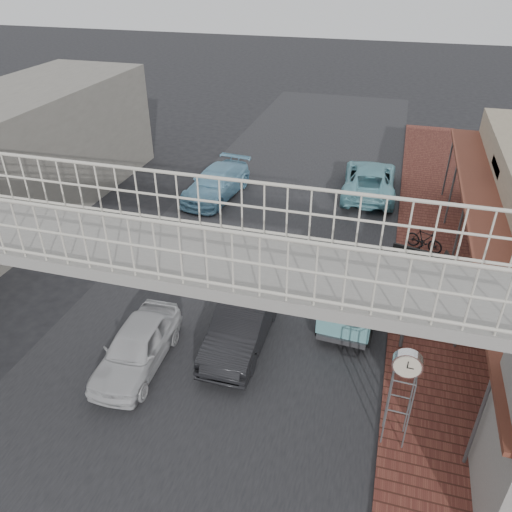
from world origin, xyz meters
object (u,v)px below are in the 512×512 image
Objects in this scene: angkot_curb at (370,179)px; angkot_van at (353,290)px; motorcycle_far at (424,239)px; arrow_sign at (448,276)px; motorcycle_near at (405,252)px; white_hatchback at (137,347)px; street_clock at (407,368)px; dark_sedan at (242,324)px; angkot_far at (216,183)px.

angkot_van is at bearing 89.13° from angkot_curb.
arrow_sign reaches higher than motorcycle_far.
angkot_curb is 2.61× the size of motorcycle_near.
angkot_van is 5.34m from motorcycle_far.
street_clock is (6.97, -0.68, 1.69)m from white_hatchback.
angkot_far is (-4.20, 9.52, -0.00)m from dark_sedan.
angkot_van reaches higher than angkot_far.
motorcycle_far is (2.21, 4.84, -0.54)m from angkot_van.
white_hatchback is 1.03× the size of angkot_van.
street_clock is at bearing -7.59° from white_hatchback.
angkot_far reaches higher than motorcycle_near.
angkot_far is 3.14× the size of motorcycle_far.
angkot_curb is at bearing 10.05° from motorcycle_near.
arrow_sign is at bearing 15.01° from white_hatchback.
arrow_sign reaches higher than angkot_curb.
angkot_curb is (2.66, 11.80, 0.04)m from dark_sedan.
dark_sedan is 1.15× the size of angkot_van.
street_clock is (8.66, -11.88, 1.65)m from angkot_far.
angkot_curb reaches higher than motorcycle_far.
angkot_far is 1.30× the size of angkot_van.
angkot_curb reaches higher than motorcycle_near.
street_clock is 3.25m from arrow_sign.
arrow_sign reaches higher than motorcycle_near.
motorcycle_far is 6.56m from arrow_sign.
white_hatchback is 0.72× the size of angkot_curb.
motorcycle_far is (2.50, -4.94, -0.17)m from angkot_curb.
arrow_sign reaches higher than angkot_van.
motorcycle_near is (6.97, 7.27, -0.01)m from white_hatchback.
arrow_sign reaches higher than angkot_far.
angkot_van is at bearing 151.02° from motorcycle_near.
motorcycle_far is at bearing -35.03° from motorcycle_near.
motorcycle_near is at bearing 115.49° from arrow_sign.
motorcycle_far is (5.16, 6.86, -0.13)m from dark_sedan.
dark_sedan is at bearing -141.95° from angkot_van.
dark_sedan reaches higher than white_hatchback.
angkot_far is at bearing 137.24° from angkot_van.
arrow_sign is (2.38, -1.30, 1.77)m from angkot_van.
dark_sedan is 5.30m from street_clock.
angkot_far is 2.35× the size of motorcycle_near.
angkot_curb is at bearing 67.01° from white_hatchback.
angkot_curb is at bearing 118.85° from arrow_sign.
motorcycle_near is at bearing 70.69° from angkot_van.
angkot_curb is 3.48× the size of motorcycle_far.
angkot_far is at bearing 59.49° from motorcycle_near.
angkot_van is at bearing 34.26° from dark_sedan.
arrow_sign reaches higher than dark_sedan.
angkot_van is at bearing 166.58° from arrow_sign.
motorcycle_far is 0.43× the size of arrow_sign.
street_clock is at bearing 173.89° from motorcycle_near.
angkot_curb is 1.92× the size of street_clock.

